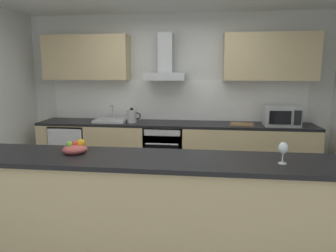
% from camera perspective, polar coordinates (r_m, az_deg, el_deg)
% --- Properties ---
extents(ground, '(5.89, 4.74, 0.02)m').
position_cam_1_polar(ground, '(3.64, -1.61, -17.95)').
color(ground, slate).
extents(wall_back, '(5.89, 0.12, 2.60)m').
position_cam_1_polar(wall_back, '(5.14, 1.54, 5.70)').
color(wall_back, silver).
rests_on(wall_back, ground).
extents(backsplash_tile, '(4.16, 0.02, 0.66)m').
position_cam_1_polar(backsplash_tile, '(5.07, 1.46, 4.85)').
color(backsplash_tile, white).
extents(counter_back, '(4.30, 0.60, 0.90)m').
position_cam_1_polar(counter_back, '(4.91, 1.07, -4.60)').
color(counter_back, '#D1B784').
rests_on(counter_back, ground).
extents(counter_island, '(3.52, 0.64, 0.97)m').
position_cam_1_polar(counter_island, '(2.82, -0.72, -15.37)').
color(counter_island, '#D1B784').
rests_on(counter_island, ground).
extents(upper_cabinets, '(4.25, 0.32, 0.70)m').
position_cam_1_polar(upper_cabinets, '(4.89, 1.31, 12.62)').
color(upper_cabinets, '#D1B784').
extents(oven, '(0.60, 0.62, 0.80)m').
position_cam_1_polar(oven, '(4.90, -0.64, -4.51)').
color(oven, slate).
rests_on(oven, ground).
extents(refrigerator, '(0.58, 0.60, 0.85)m').
position_cam_1_polar(refrigerator, '(5.32, -17.17, -4.18)').
color(refrigerator, white).
rests_on(refrigerator, ground).
extents(microwave, '(0.50, 0.38, 0.30)m').
position_cam_1_polar(microwave, '(4.84, 20.30, 1.80)').
color(microwave, '#B7BABC').
rests_on(microwave, counter_back).
extents(sink, '(0.50, 0.40, 0.26)m').
position_cam_1_polar(sink, '(5.00, -10.51, 1.10)').
color(sink, silver).
rests_on(sink, counter_back).
extents(kettle, '(0.29, 0.15, 0.24)m').
position_cam_1_polar(kettle, '(4.85, -6.73, 1.85)').
color(kettle, '#B7BABC').
rests_on(kettle, counter_back).
extents(range_hood, '(0.62, 0.45, 0.72)m').
position_cam_1_polar(range_hood, '(4.86, -0.46, 11.19)').
color(range_hood, '#B7BABC').
extents(wine_glass, '(0.08, 0.08, 0.18)m').
position_cam_1_polar(wine_glass, '(2.62, 20.59, -3.99)').
color(wine_glass, silver).
rests_on(wine_glass, counter_island).
extents(fruit_bowl, '(0.22, 0.22, 0.13)m').
position_cam_1_polar(fruit_bowl, '(2.92, -16.83, -3.96)').
color(fruit_bowl, '#B24C47').
rests_on(fruit_bowl, counter_island).
extents(chopping_board, '(0.37, 0.27, 0.02)m').
position_cam_1_polar(chopping_board, '(4.77, 13.56, 0.34)').
color(chopping_board, '#9E7247').
rests_on(chopping_board, counter_back).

